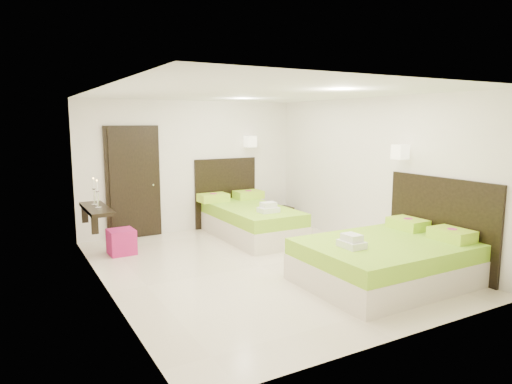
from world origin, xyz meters
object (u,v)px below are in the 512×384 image
ottoman (121,242)px  bed_double (390,258)px  nightstand (282,215)px  bed_single (249,219)px

ottoman → bed_double: bearing=-47.3°
bed_double → ottoman: bed_double is taller
bed_double → nightstand: bed_double is taller
nightstand → bed_double: bearing=-102.9°
bed_double → bed_single: bearing=98.8°
ottoman → nightstand: bearing=9.8°
bed_single → ottoman: (-2.42, -0.01, -0.14)m
bed_double → ottoman: (-2.91, 3.16, -0.12)m
bed_double → nightstand: (0.65, 3.77, -0.15)m
nightstand → ottoman: 3.62m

